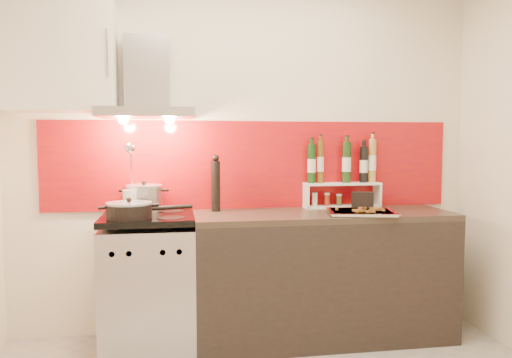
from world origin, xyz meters
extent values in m
cube|color=silver|center=(0.00, 1.40, 1.30)|extent=(3.40, 0.02, 2.60)
cube|color=maroon|center=(0.05, 1.39, 1.22)|extent=(3.00, 0.02, 0.64)
cube|color=#B7B7BA|center=(-0.70, 1.10, 0.42)|extent=(0.60, 0.60, 0.84)
cube|color=black|center=(-0.70, 0.81, 0.33)|extent=(0.50, 0.02, 0.40)
cube|color=#B7B7BA|center=(-0.70, 0.81, 0.72)|extent=(0.56, 0.02, 0.12)
cube|color=#FF190C|center=(-0.70, 0.81, 0.72)|extent=(0.10, 0.01, 0.04)
cube|color=black|center=(-0.70, 1.10, 0.89)|extent=(0.60, 0.60, 0.04)
cube|color=black|center=(0.50, 1.10, 0.43)|extent=(1.80, 0.60, 0.86)
cube|color=black|center=(0.50, 1.10, 0.88)|extent=(1.80, 0.60, 0.04)
cube|color=#B7B7BA|center=(-0.70, 1.15, 1.58)|extent=(0.62, 0.50, 0.06)
cube|color=#B7B7BA|center=(-0.70, 1.30, 1.86)|extent=(0.30, 0.18, 0.50)
sphere|color=#FFD18C|center=(-0.85, 1.15, 1.54)|extent=(0.07, 0.07, 0.07)
sphere|color=#FFD18C|center=(-0.55, 1.15, 1.54)|extent=(0.07, 0.07, 0.07)
cube|color=white|center=(-1.25, 1.22, 1.95)|extent=(0.70, 0.35, 0.72)
cylinder|color=#B7B7BA|center=(-0.73, 1.27, 1.00)|extent=(0.25, 0.25, 0.17)
cylinder|color=#99999E|center=(-0.73, 1.27, 1.09)|extent=(0.25, 0.25, 0.01)
sphere|color=black|center=(-0.73, 1.27, 1.11)|extent=(0.03, 0.03, 0.03)
cylinder|color=black|center=(-0.81, 0.97, 0.95)|extent=(0.28, 0.28, 0.09)
cylinder|color=#99999E|center=(-0.81, 0.97, 1.01)|extent=(0.29, 0.29, 0.01)
sphere|color=black|center=(-0.81, 0.97, 1.03)|extent=(0.03, 0.03, 0.03)
cylinder|color=black|center=(-0.54, 1.04, 0.96)|extent=(0.27, 0.10, 0.03)
cylinder|color=silver|center=(-0.82, 1.18, 0.98)|extent=(0.10, 0.10, 0.17)
cylinder|color=silver|center=(-0.81, 1.18, 1.20)|extent=(0.01, 0.08, 0.31)
sphere|color=silver|center=(-0.81, 1.11, 1.35)|extent=(0.07, 0.07, 0.07)
cylinder|color=black|center=(-0.24, 1.26, 1.08)|extent=(0.06, 0.06, 0.36)
sphere|color=black|center=(-0.24, 1.26, 1.28)|extent=(0.05, 0.05, 0.05)
cube|color=white|center=(0.71, 1.32, 0.91)|extent=(0.57, 0.16, 0.01)
cube|color=white|center=(0.43, 1.32, 0.99)|extent=(0.02, 0.16, 0.16)
cube|color=white|center=(0.99, 1.32, 0.99)|extent=(0.01, 0.16, 0.16)
cube|color=white|center=(0.71, 1.32, 1.08)|extent=(0.57, 0.16, 0.02)
cylinder|color=#113311|center=(0.47, 1.32, 1.23)|extent=(0.06, 0.06, 0.29)
cylinder|color=#5C3B0F|center=(0.54, 1.32, 1.24)|extent=(0.05, 0.05, 0.31)
cylinder|color=black|center=(0.74, 1.32, 1.24)|extent=(0.07, 0.07, 0.30)
cylinder|color=black|center=(0.88, 1.32, 1.22)|extent=(0.06, 0.06, 0.27)
cylinder|color=olive|center=(0.94, 1.32, 1.25)|extent=(0.06, 0.06, 0.32)
cylinder|color=beige|center=(0.50, 1.32, 0.96)|extent=(0.04, 0.04, 0.08)
cylinder|color=maroon|center=(0.59, 1.32, 0.96)|extent=(0.04, 0.04, 0.08)
cylinder|color=#4E4927|center=(0.69, 1.32, 0.95)|extent=(0.04, 0.04, 0.07)
cube|color=black|center=(0.82, 1.19, 0.96)|extent=(0.17, 0.12, 0.13)
cube|color=silver|center=(0.73, 0.96, 0.91)|extent=(0.49, 0.41, 0.01)
cube|color=silver|center=(0.73, 0.96, 0.92)|extent=(0.51, 0.43, 0.01)
cube|color=red|center=(0.73, 0.96, 0.92)|extent=(0.44, 0.36, 0.01)
cube|color=brown|center=(0.76, 1.03, 0.93)|extent=(0.05, 0.05, 0.01)
cube|color=brown|center=(0.58, 1.04, 0.93)|extent=(0.03, 0.06, 0.01)
cube|color=brown|center=(0.74, 0.88, 0.93)|extent=(0.03, 0.06, 0.01)
cube|color=brown|center=(0.86, 1.01, 0.93)|extent=(0.06, 0.02, 0.01)
cube|color=brown|center=(0.84, 1.02, 0.93)|extent=(0.06, 0.02, 0.01)
cube|color=brown|center=(0.86, 0.95, 0.93)|extent=(0.06, 0.05, 0.01)
cube|color=brown|center=(0.87, 0.94, 0.93)|extent=(0.02, 0.06, 0.01)
cube|color=brown|center=(0.71, 0.91, 0.93)|extent=(0.06, 0.02, 0.01)
cube|color=brown|center=(0.87, 0.98, 0.93)|extent=(0.03, 0.06, 0.01)
cube|color=brown|center=(0.85, 0.98, 0.93)|extent=(0.05, 0.06, 0.01)
cube|color=brown|center=(0.77, 1.04, 0.93)|extent=(0.06, 0.02, 0.01)
cube|color=brown|center=(0.68, 0.94, 0.93)|extent=(0.06, 0.05, 0.01)
cube|color=brown|center=(0.67, 0.91, 0.93)|extent=(0.02, 0.06, 0.01)
cube|color=brown|center=(0.76, 0.88, 0.93)|extent=(0.06, 0.04, 0.01)
cube|color=brown|center=(0.76, 0.89, 0.93)|extent=(0.06, 0.04, 0.01)
cube|color=brown|center=(0.82, 0.95, 0.93)|extent=(0.06, 0.03, 0.01)
camera|label=1|loc=(-0.52, -2.24, 1.40)|focal=35.00mm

